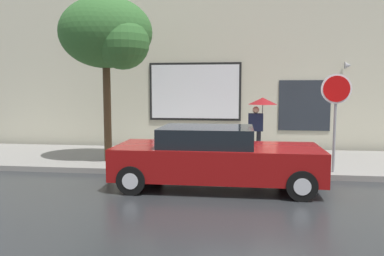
{
  "coord_description": "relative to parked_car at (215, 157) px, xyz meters",
  "views": [
    {
      "loc": [
        -0.16,
        -8.65,
        2.29
      ],
      "look_at": [
        -1.52,
        1.8,
        1.2
      ],
      "focal_mm": 35.43,
      "sensor_mm": 36.0,
      "label": 1
    }
  ],
  "objects": [
    {
      "name": "parked_car",
      "position": [
        0.0,
        0.0,
        0.0
      ],
      "size": [
        4.69,
        1.93,
        1.42
      ],
      "color": "maroon",
      "rests_on": "ground"
    },
    {
      "name": "street_tree",
      "position": [
        -3.22,
        2.06,
        3.12
      ],
      "size": [
        2.74,
        2.33,
        4.8
      ],
      "color": "#4C3823",
      "rests_on": "sidewalk"
    },
    {
      "name": "ground_plane",
      "position": [
        0.75,
        -0.01,
        -0.71
      ],
      "size": [
        60.0,
        60.0,
        0.0
      ],
      "primitive_type": "plane",
      "color": "#282B2D"
    },
    {
      "name": "building_facade",
      "position": [
        0.73,
        5.48,
        2.77
      ],
      "size": [
        20.0,
        0.67,
        7.0
      ],
      "color": "beige",
      "rests_on": "ground"
    },
    {
      "name": "stop_sign",
      "position": [
        2.97,
        1.32,
        1.22
      ],
      "size": [
        0.76,
        0.1,
        2.52
      ],
      "color": "gray",
      "rests_on": "sidewalk"
    },
    {
      "name": "pedestrian_with_umbrella",
      "position": [
        1.19,
        3.53,
        0.9
      ],
      "size": [
        0.92,
        0.92,
        1.87
      ],
      "color": "black",
      "rests_on": "sidewalk"
    },
    {
      "name": "fire_hydrant",
      "position": [
        -0.55,
        2.05,
        -0.21
      ],
      "size": [
        0.3,
        0.44,
        0.72
      ],
      "color": "white",
      "rests_on": "sidewalk"
    },
    {
      "name": "sidewalk",
      "position": [
        0.75,
        2.99,
        -0.63
      ],
      "size": [
        20.0,
        4.0,
        0.15
      ],
      "primitive_type": "cube",
      "color": "gray",
      "rests_on": "ground"
    }
  ]
}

